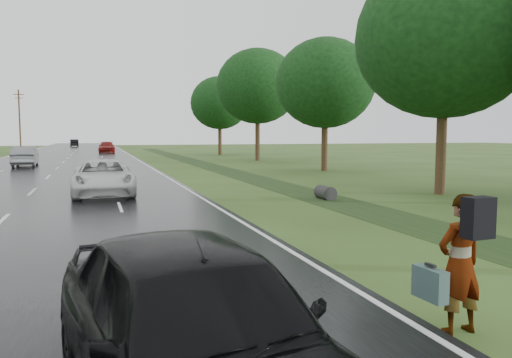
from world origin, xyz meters
The scene contains 15 objects.
road centered at (0.00, 45.00, 0.02)m, with size 14.00×180.00×0.04m, color black.
edge_stripe_east centered at (6.75, 45.00, 0.04)m, with size 0.12×180.00×0.01m, color silver.
center_line centered at (0.00, 45.00, 0.04)m, with size 0.12×180.00×0.01m, color silver.
drainage_ditch centered at (11.50, 18.71, 0.04)m, with size 2.20×120.00×0.56m.
utility_pole_distant centered at (-9.20, 85.00, 5.20)m, with size 1.60×0.26×10.00m.
tree_east_b centered at (17.00, 10.00, 6.68)m, with size 7.60×7.60×10.11m.
tree_east_c centered at (18.20, 24.00, 6.14)m, with size 7.00×7.00×9.29m.
tree_east_d centered at (17.80, 38.00, 7.15)m, with size 8.00×8.00×10.76m.
tree_east_f centered at (17.50, 52.00, 6.37)m, with size 7.20×7.20×9.62m.
pedestrian centered at (7.18, -2.86, 0.96)m, with size 0.86×0.73×1.86m.
white_pickup centered at (3.00, 13.80, 0.79)m, with size 2.47×5.36×1.49m, color white.
dark_sedan centered at (3.50, -3.82, 0.88)m, with size 1.99×4.95×1.69m, color black.
silver_sedan centered at (-2.50, 34.84, 0.83)m, with size 1.67×4.79×1.58m, color #999CA1.
far_car_red centered at (4.29, 61.35, 0.79)m, with size 2.11×5.18×1.50m, color maroon.
far_car_dark centered at (-1.00, 96.21, 0.77)m, with size 1.54×4.41×1.45m, color black.
Camera 1 is at (2.69, -8.10, 2.63)m, focal length 35.00 mm.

